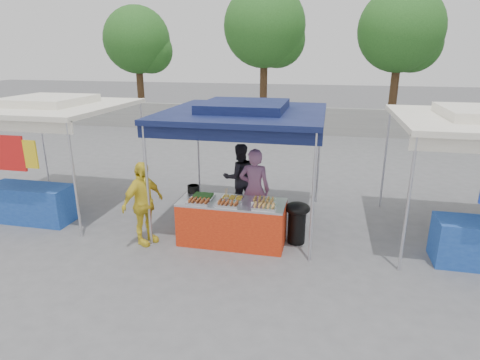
% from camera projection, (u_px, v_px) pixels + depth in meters
% --- Properties ---
extents(ground_plane, '(80.00, 80.00, 0.00)m').
position_uv_depth(ground_plane, '(233.00, 240.00, 7.86)').
color(ground_plane, slate).
extents(back_wall, '(40.00, 0.25, 1.20)m').
position_uv_depth(back_wall, '(290.00, 120.00, 17.91)').
color(back_wall, gray).
rests_on(back_wall, ground_plane).
extents(main_canopy, '(3.20, 3.20, 2.57)m').
position_uv_depth(main_canopy, '(244.00, 112.00, 8.04)').
color(main_canopy, silver).
rests_on(main_canopy, ground_plane).
extents(neighbor_stall_left, '(3.20, 3.20, 2.57)m').
position_uv_depth(neighbor_stall_left, '(41.00, 143.00, 8.83)').
color(neighbor_stall_left, silver).
rests_on(neighbor_stall_left, ground_plane).
extents(tree_0, '(3.44, 3.37, 5.79)m').
position_uv_depth(tree_0, '(140.00, 43.00, 20.54)').
color(tree_0, '#452E1A').
rests_on(tree_0, ground_plane).
extents(tree_1, '(3.84, 3.83, 6.59)m').
position_uv_depth(tree_1, '(268.00, 30.00, 18.87)').
color(tree_1, '#452E1A').
rests_on(tree_1, ground_plane).
extents(tree_2, '(3.68, 3.65, 6.27)m').
position_uv_depth(tree_2, '(404.00, 33.00, 17.38)').
color(tree_2, '#452E1A').
rests_on(tree_2, ground_plane).
extents(vendor_table, '(2.00, 0.80, 0.85)m').
position_uv_depth(vendor_table, '(232.00, 222.00, 7.64)').
color(vendor_table, red).
rests_on(vendor_table, ground_plane).
extents(food_tray_fl, '(0.42, 0.30, 0.07)m').
position_uv_depth(food_tray_fl, '(199.00, 202.00, 7.40)').
color(food_tray_fl, silver).
rests_on(food_tray_fl, vendor_table).
extents(food_tray_fm, '(0.42, 0.30, 0.07)m').
position_uv_depth(food_tray_fm, '(228.00, 204.00, 7.29)').
color(food_tray_fm, silver).
rests_on(food_tray_fm, vendor_table).
extents(food_tray_fr, '(0.42, 0.30, 0.07)m').
position_uv_depth(food_tray_fr, '(264.00, 207.00, 7.16)').
color(food_tray_fr, silver).
rests_on(food_tray_fr, vendor_table).
extents(food_tray_bl, '(0.42, 0.30, 0.07)m').
position_uv_depth(food_tray_bl, '(203.00, 196.00, 7.68)').
color(food_tray_bl, silver).
rests_on(food_tray_bl, vendor_table).
extents(food_tray_bm, '(0.42, 0.30, 0.07)m').
position_uv_depth(food_tray_bm, '(232.00, 198.00, 7.58)').
color(food_tray_bm, silver).
rests_on(food_tray_bm, vendor_table).
extents(food_tray_br, '(0.42, 0.30, 0.07)m').
position_uv_depth(food_tray_br, '(264.00, 201.00, 7.44)').
color(food_tray_br, silver).
rests_on(food_tray_br, vendor_table).
extents(cooking_pot, '(0.24, 0.24, 0.14)m').
position_uv_depth(cooking_pot, '(193.00, 189.00, 7.98)').
color(cooking_pot, black).
rests_on(cooking_pot, vendor_table).
extents(skewer_cup, '(0.07, 0.07, 0.09)m').
position_uv_depth(skewer_cup, '(226.00, 200.00, 7.43)').
color(skewer_cup, silver).
rests_on(skewer_cup, vendor_table).
extents(wok_burner, '(0.49, 0.49, 0.82)m').
position_uv_depth(wok_burner, '(297.00, 219.00, 7.63)').
color(wok_burner, black).
rests_on(wok_burner, ground_plane).
extents(crate_left, '(0.48, 0.33, 0.29)m').
position_uv_depth(crate_left, '(222.00, 219.00, 8.48)').
color(crate_left, '#1534AE').
rests_on(crate_left, ground_plane).
extents(crate_right, '(0.46, 0.33, 0.28)m').
position_uv_depth(crate_right, '(252.00, 222.00, 8.33)').
color(crate_right, '#1534AE').
rests_on(crate_right, ground_plane).
extents(crate_stacked, '(0.43, 0.30, 0.26)m').
position_uv_depth(crate_stacked, '(252.00, 210.00, 8.24)').
color(crate_stacked, '#1534AE').
rests_on(crate_stacked, crate_right).
extents(vendor_woman, '(0.63, 0.42, 1.71)m').
position_uv_depth(vendor_woman, '(254.00, 190.00, 8.13)').
color(vendor_woman, '#935D85').
rests_on(vendor_woman, ground_plane).
extents(helper_man, '(0.95, 0.88, 1.57)m').
position_uv_depth(helper_man, '(239.00, 177.00, 9.17)').
color(helper_man, black).
rests_on(helper_man, ground_plane).
extents(customer_person, '(0.74, 1.02, 1.61)m').
position_uv_depth(customer_person, '(143.00, 204.00, 7.51)').
color(customer_person, yellow).
rests_on(customer_person, ground_plane).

